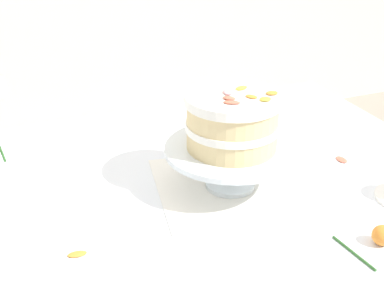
{
  "coord_description": "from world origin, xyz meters",
  "views": [
    {
      "loc": [
        -0.35,
        -0.99,
        1.39
      ],
      "look_at": [
        0.06,
        -0.0,
        0.86
      ],
      "focal_mm": 53.52,
      "sensor_mm": 36.0,
      "label": 1
    }
  ],
  "objects": [
    {
      "name": "loose_petal_3",
      "position": [
        0.14,
        0.18,
        0.74
      ],
      "size": [
        0.03,
        0.04,
        0.01
      ],
      "primitive_type": "ellipsoid",
      "rotation": [
        0.0,
        0.0,
        4.23
      ],
      "color": "orange",
      "rests_on": "dining_table"
    },
    {
      "name": "dining_table",
      "position": [
        0.0,
        -0.02,
        0.65
      ],
      "size": [
        1.4,
        1.0,
        0.74
      ],
      "color": "white",
      "rests_on": "ground"
    },
    {
      "name": "linen_napkin",
      "position": [
        0.15,
        -0.01,
        0.74
      ],
      "size": [
        0.37,
        0.37,
        0.0
      ],
      "primitive_type": "cube",
      "rotation": [
        0.0,
        0.0,
        -0.18
      ],
      "color": "white",
      "rests_on": "dining_table"
    },
    {
      "name": "fallen_rose",
      "position": [
        0.32,
        -0.31,
        0.76
      ],
      "size": [
        0.09,
        0.11,
        0.04
      ],
      "color": "#2D6028",
      "rests_on": "dining_table"
    },
    {
      "name": "cake_stand",
      "position": [
        0.15,
        -0.01,
        0.82
      ],
      "size": [
        0.29,
        0.29,
        0.1
      ],
      "color": "silver",
      "rests_on": "linen_napkin"
    },
    {
      "name": "loose_petal_2",
      "position": [
        -0.22,
        -0.13,
        0.74
      ],
      "size": [
        0.04,
        0.02,
        0.0
      ],
      "primitive_type": "ellipsoid",
      "rotation": [
        0.0,
        0.0,
        6.19
      ],
      "color": "orange",
      "rests_on": "dining_table"
    },
    {
      "name": "layer_cake",
      "position": [
        0.15,
        -0.01,
        0.9
      ],
      "size": [
        0.2,
        0.2,
        0.13
      ],
      "color": "beige",
      "rests_on": "cake_stand"
    },
    {
      "name": "loose_petal_1",
      "position": [
        0.45,
        0.0,
        0.74
      ],
      "size": [
        0.02,
        0.04,
        0.01
      ],
      "primitive_type": "ellipsoid",
      "rotation": [
        0.0,
        0.0,
        4.68
      ],
      "color": "#E56B51",
      "rests_on": "dining_table"
    }
  ]
}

